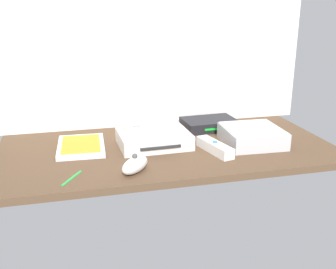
% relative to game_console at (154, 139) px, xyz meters
% --- Properties ---
extents(ground_plane, '(1.00, 0.48, 0.02)m').
position_rel_game_console_xyz_m(ground_plane, '(0.04, -0.02, -0.03)').
color(ground_plane, brown).
rests_on(ground_plane, ground).
extents(back_wall, '(1.10, 0.01, 0.64)m').
position_rel_game_console_xyz_m(back_wall, '(0.04, 0.22, 0.30)').
color(back_wall, white).
rests_on(back_wall, ground).
extents(game_console, '(0.22, 0.17, 0.04)m').
position_rel_game_console_xyz_m(game_console, '(0.00, 0.00, 0.00)').
color(game_console, white).
rests_on(game_console, ground_plane).
extents(mini_computer, '(0.18, 0.18, 0.05)m').
position_rel_game_console_xyz_m(mini_computer, '(0.30, -0.06, 0.00)').
color(mini_computer, silver).
rests_on(mini_computer, ground_plane).
extents(game_case, '(0.15, 0.20, 0.02)m').
position_rel_game_console_xyz_m(game_case, '(-0.22, 0.03, -0.01)').
color(game_case, white).
rests_on(game_case, ground_plane).
extents(network_router, '(0.19, 0.13, 0.03)m').
position_rel_game_console_xyz_m(network_router, '(0.22, 0.12, -0.00)').
color(network_router, black).
rests_on(network_router, ground_plane).
extents(remote_wand, '(0.07, 0.15, 0.03)m').
position_rel_game_console_xyz_m(remote_wand, '(0.16, -0.10, -0.01)').
color(remote_wand, white).
rests_on(remote_wand, ground_plane).
extents(remote_nunchuk, '(0.10, 0.10, 0.05)m').
position_rel_game_console_xyz_m(remote_nunchuk, '(-0.09, -0.19, -0.00)').
color(remote_nunchuk, white).
rests_on(remote_nunchuk, ground_plane).
extents(remote_classic_pad, '(0.16, 0.11, 0.02)m').
position_rel_game_console_xyz_m(remote_classic_pad, '(-0.01, 0.01, 0.03)').
color(remote_classic_pad, white).
rests_on(remote_classic_pad, game_console).
extents(stylus_pen, '(0.05, 0.08, 0.01)m').
position_rel_game_console_xyz_m(stylus_pen, '(-0.25, -0.19, -0.02)').
color(stylus_pen, green).
rests_on(stylus_pen, ground_plane).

